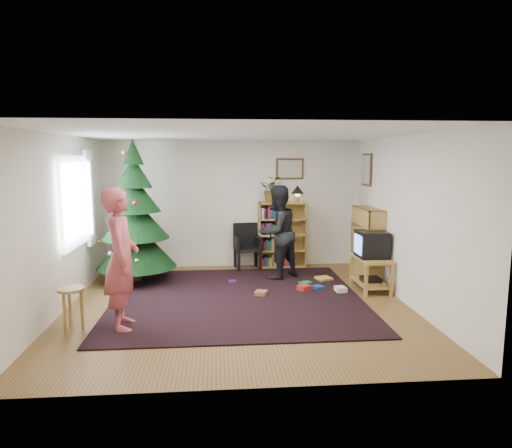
{
  "coord_description": "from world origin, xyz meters",
  "views": [
    {
      "loc": [
        -0.3,
        -6.54,
        2.17
      ],
      "look_at": [
        0.33,
        0.77,
        1.1
      ],
      "focal_mm": 32.0,
      "sensor_mm": 36.0,
      "label": 1
    }
  ],
  "objects": [
    {
      "name": "ceiling",
      "position": [
        0.0,
        0.0,
        2.5
      ],
      "size": [
        5.0,
        5.0,
        0.0
      ],
      "primitive_type": "plane",
      "rotation": [
        3.14,
        0.0,
        0.0
      ],
      "color": "white",
      "rests_on": "wall_back"
    },
    {
      "name": "wall_left",
      "position": [
        -2.5,
        0.0,
        1.25
      ],
      "size": [
        0.02,
        5.0,
        2.5
      ],
      "primitive_type": "cube",
      "color": "silver",
      "rests_on": "floor"
    },
    {
      "name": "rug",
      "position": [
        0.0,
        0.3,
        0.01
      ],
      "size": [
        3.8,
        3.6,
        0.02
      ],
      "primitive_type": "cube",
      "color": "black",
      "rests_on": "floor"
    },
    {
      "name": "person_standing",
      "position": [
        -1.51,
        -0.8,
        0.9
      ],
      "size": [
        0.51,
        0.71,
        1.81
      ],
      "primitive_type": "imported",
      "rotation": [
        0.0,
        0.0,
        1.69
      ],
      "color": "#B64951",
      "rests_on": "rug"
    },
    {
      "name": "armchair",
      "position": [
        0.28,
        2.29,
        0.47
      ],
      "size": [
        0.54,
        0.54,
        0.88
      ],
      "rotation": [
        0.0,
        0.0,
        0.13
      ],
      "color": "black",
      "rests_on": "rug"
    },
    {
      "name": "picture_right",
      "position": [
        2.48,
        1.75,
        1.95
      ],
      "size": [
        0.03,
        0.5,
        0.6
      ],
      "color": "#4C3319",
      "rests_on": "wall_right"
    },
    {
      "name": "potted_plant",
      "position": [
        0.79,
        2.34,
        1.56
      ],
      "size": [
        0.57,
        0.54,
        0.51
      ],
      "primitive_type": "imported",
      "rotation": [
        0.0,
        0.0,
        -0.36
      ],
      "color": "gray",
      "rests_on": "bookshelf_back"
    },
    {
      "name": "wall_front",
      "position": [
        0.0,
        -2.5,
        1.25
      ],
      "size": [
        5.0,
        0.02,
        2.5
      ],
      "primitive_type": "cube",
      "color": "silver",
      "rests_on": "floor"
    },
    {
      "name": "table_lamp",
      "position": [
        1.29,
        2.34,
        1.52
      ],
      "size": [
        0.25,
        0.25,
        0.33
      ],
      "color": "#A57F33",
      "rests_on": "bookshelf_back"
    },
    {
      "name": "christmas_tree",
      "position": [
        -1.71,
        1.44,
        1.04
      ],
      "size": [
        1.38,
        1.38,
        2.5
      ],
      "rotation": [
        0.0,
        0.0,
        -0.38
      ],
      "color": "#3F2816",
      "rests_on": "rug"
    },
    {
      "name": "person_by_chair",
      "position": [
        0.77,
        1.44,
        0.84
      ],
      "size": [
        1.04,
        1.0,
        1.69
      ],
      "primitive_type": "imported",
      "rotation": [
        0.0,
        0.0,
        3.79
      ],
      "color": "black",
      "rests_on": "rug"
    },
    {
      "name": "stool",
      "position": [
        -2.14,
        -0.83,
        0.43
      ],
      "size": [
        0.33,
        0.33,
        0.55
      ],
      "color": "#A9803C",
      "rests_on": "floor"
    },
    {
      "name": "wall_right",
      "position": [
        2.5,
        0.0,
        1.25
      ],
      "size": [
        0.02,
        5.0,
        2.5
      ],
      "primitive_type": "cube",
      "color": "silver",
      "rests_on": "floor"
    },
    {
      "name": "floor_clutter",
      "position": [
        1.03,
        0.78,
        0.04
      ],
      "size": [
        1.93,
        1.03,
        0.08
      ],
      "color": "#A51E19",
      "rests_on": "rug"
    },
    {
      "name": "wall_back",
      "position": [
        0.0,
        2.5,
        1.25
      ],
      "size": [
        5.0,
        0.02,
        2.5
      ],
      "primitive_type": "cube",
      "color": "silver",
      "rests_on": "floor"
    },
    {
      "name": "picture_back",
      "position": [
        1.15,
        2.48,
        1.95
      ],
      "size": [
        0.55,
        0.03,
        0.42
      ],
      "color": "#4C3319",
      "rests_on": "wall_back"
    },
    {
      "name": "bookshelf_back",
      "position": [
        0.99,
        2.34,
        0.66
      ],
      "size": [
        0.95,
        0.3,
        1.3
      ],
      "color": "#A9803C",
      "rests_on": "floor"
    },
    {
      "name": "crt_tv",
      "position": [
        2.22,
        0.61,
        0.77
      ],
      "size": [
        0.46,
        0.5,
        0.43
      ],
      "color": "black",
      "rests_on": "tv_stand"
    },
    {
      "name": "bookshelf_right",
      "position": [
        2.34,
        1.19,
        0.66
      ],
      "size": [
        0.3,
        0.95,
        1.3
      ],
      "rotation": [
        0.0,
        0.0,
        1.57
      ],
      "color": "#A9803C",
      "rests_on": "floor"
    },
    {
      "name": "window_pane",
      "position": [
        -2.47,
        0.6,
        1.5
      ],
      "size": [
        0.04,
        1.2,
        1.4
      ],
      "primitive_type": "cube",
      "color": "silver",
      "rests_on": "wall_left"
    },
    {
      "name": "floor",
      "position": [
        0.0,
        0.0,
        0.0
      ],
      "size": [
        5.0,
        5.0,
        0.0
      ],
      "primitive_type": "plane",
      "color": "brown",
      "rests_on": "ground"
    },
    {
      "name": "curtain",
      "position": [
        -2.43,
        1.3,
        1.5
      ],
      "size": [
        0.06,
        0.35,
        1.6
      ],
      "primitive_type": "cube",
      "color": "white",
      "rests_on": "wall_left"
    },
    {
      "name": "tv_stand",
      "position": [
        2.22,
        0.61,
        0.32
      ],
      "size": [
        0.47,
        0.84,
        0.55
      ],
      "color": "#A9803C",
      "rests_on": "floor"
    }
  ]
}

